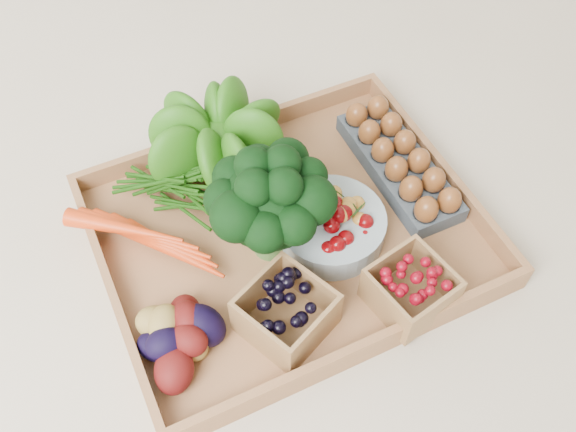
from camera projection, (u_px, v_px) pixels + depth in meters
name	position (u px, v px, depth m)	size (l,w,h in m)	color
ground	(288.00, 239.00, 0.98)	(4.00, 4.00, 0.00)	beige
tray	(288.00, 236.00, 0.98)	(0.55, 0.45, 0.01)	#9C6A41
carrots	(152.00, 239.00, 0.94)	(0.19, 0.14, 0.05)	red
lettuce	(218.00, 133.00, 0.99)	(0.15, 0.15, 0.15)	#25570D
broccoli	(270.00, 219.00, 0.90)	(0.18, 0.18, 0.14)	black
cherry_bowl	(330.00, 226.00, 0.95)	(0.16, 0.16, 0.04)	#8C9EA5
egg_carton	(398.00, 166.00, 1.03)	(0.09, 0.26, 0.03)	#3D454E
potatoes	(176.00, 331.00, 0.83)	(0.14, 0.14, 0.08)	#420B0A
punnet_blackberry	(286.00, 312.00, 0.85)	(0.11, 0.11, 0.07)	black
punnet_raspberry	(410.00, 289.00, 0.88)	(0.10, 0.10, 0.07)	#690410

